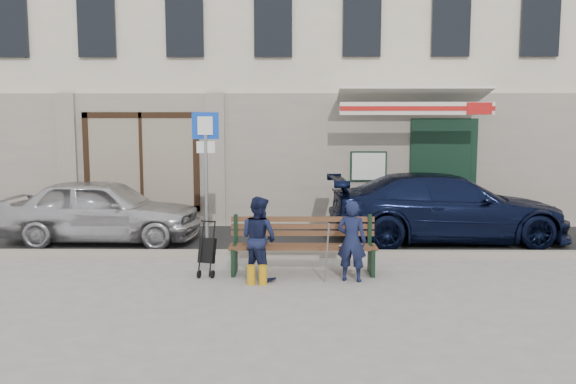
{
  "coord_description": "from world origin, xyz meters",
  "views": [
    {
      "loc": [
        0.49,
        -8.69,
        2.39
      ],
      "look_at": [
        0.39,
        1.6,
        1.2
      ],
      "focal_mm": 35.0,
      "sensor_mm": 36.0,
      "label": 1
    }
  ],
  "objects_px": {
    "bench": "(300,246)",
    "woman": "(259,238)",
    "man": "(352,241)",
    "stroller": "(207,252)",
    "car_silver": "(104,210)",
    "parking_sign": "(206,160)",
    "car_navy": "(447,208)"
  },
  "relations": [
    {
      "from": "man",
      "to": "stroller",
      "type": "xyz_separation_m",
      "value": [
        -2.3,
        0.3,
        -0.25
      ]
    },
    {
      "from": "car_navy",
      "to": "man",
      "type": "bearing_deg",
      "value": 142.11
    },
    {
      "from": "woman",
      "to": "car_navy",
      "type": "bearing_deg",
      "value": -103.18
    },
    {
      "from": "car_silver",
      "to": "bench",
      "type": "bearing_deg",
      "value": -119.55
    },
    {
      "from": "car_navy",
      "to": "bench",
      "type": "bearing_deg",
      "value": 129.4
    },
    {
      "from": "car_silver",
      "to": "car_navy",
      "type": "height_order",
      "value": "car_navy"
    },
    {
      "from": "car_silver",
      "to": "bench",
      "type": "distance_m",
      "value": 4.74
    },
    {
      "from": "car_silver",
      "to": "bench",
      "type": "height_order",
      "value": "car_silver"
    },
    {
      "from": "bench",
      "to": "stroller",
      "type": "xyz_separation_m",
      "value": [
        -1.5,
        -0.13,
        -0.07
      ]
    },
    {
      "from": "parking_sign",
      "to": "stroller",
      "type": "distance_m",
      "value": 2.09
    },
    {
      "from": "car_navy",
      "to": "parking_sign",
      "type": "height_order",
      "value": "parking_sign"
    },
    {
      "from": "car_navy",
      "to": "bench",
      "type": "distance_m",
      "value": 4.1
    },
    {
      "from": "bench",
      "to": "stroller",
      "type": "relative_size",
      "value": 2.73
    },
    {
      "from": "car_silver",
      "to": "parking_sign",
      "type": "bearing_deg",
      "value": -112.76
    },
    {
      "from": "car_navy",
      "to": "stroller",
      "type": "xyz_separation_m",
      "value": [
        -4.61,
        -2.8,
        -0.33
      ]
    },
    {
      "from": "stroller",
      "to": "man",
      "type": "bearing_deg",
      "value": 7.19
    },
    {
      "from": "car_navy",
      "to": "man",
      "type": "height_order",
      "value": "car_navy"
    },
    {
      "from": "car_silver",
      "to": "car_navy",
      "type": "distance_m",
      "value": 7.16
    },
    {
      "from": "bench",
      "to": "parking_sign",
      "type": "bearing_deg",
      "value": 141.03
    },
    {
      "from": "parking_sign",
      "to": "stroller",
      "type": "relative_size",
      "value": 3.03
    },
    {
      "from": "bench",
      "to": "woman",
      "type": "xyz_separation_m",
      "value": [
        -0.65,
        -0.34,
        0.2
      ]
    },
    {
      "from": "man",
      "to": "stroller",
      "type": "relative_size",
      "value": 1.44
    },
    {
      "from": "parking_sign",
      "to": "stroller",
      "type": "height_order",
      "value": "parking_sign"
    },
    {
      "from": "car_silver",
      "to": "woman",
      "type": "bearing_deg",
      "value": -127.79
    },
    {
      "from": "car_silver",
      "to": "stroller",
      "type": "bearing_deg",
      "value": -133.8
    },
    {
      "from": "car_navy",
      "to": "stroller",
      "type": "distance_m",
      "value": 5.4
    },
    {
      "from": "car_navy",
      "to": "car_silver",
      "type": "bearing_deg",
      "value": 90.38
    },
    {
      "from": "car_silver",
      "to": "parking_sign",
      "type": "height_order",
      "value": "parking_sign"
    },
    {
      "from": "bench",
      "to": "man",
      "type": "xyz_separation_m",
      "value": [
        0.8,
        -0.44,
        0.18
      ]
    },
    {
      "from": "parking_sign",
      "to": "woman",
      "type": "xyz_separation_m",
      "value": [
        1.09,
        -1.75,
        -1.13
      ]
    },
    {
      "from": "car_silver",
      "to": "man",
      "type": "bearing_deg",
      "value": -119.16
    },
    {
      "from": "car_navy",
      "to": "bench",
      "type": "xyz_separation_m",
      "value": [
        -3.1,
        -2.67,
        -0.26
      ]
    }
  ]
}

